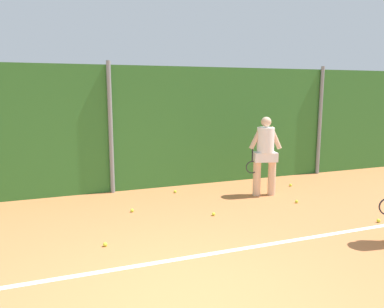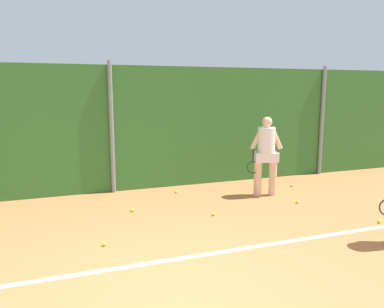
{
  "view_description": "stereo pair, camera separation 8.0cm",
  "coord_description": "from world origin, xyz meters",
  "px_view_note": "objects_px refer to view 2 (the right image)",
  "views": [
    {
      "loc": [
        -1.25,
        -3.62,
        2.35
      ],
      "look_at": [
        1.15,
        2.79,
        1.19
      ],
      "focal_mm": 35.2,
      "sensor_mm": 36.0,
      "label": 1
    },
    {
      "loc": [
        -1.17,
        -3.65,
        2.35
      ],
      "look_at": [
        1.15,
        2.79,
        1.19
      ],
      "focal_mm": 35.2,
      "sensor_mm": 36.0,
      "label": 2
    }
  ],
  "objects_px": {
    "tennis_ball_5": "(214,214)",
    "tennis_ball_7": "(379,221)",
    "tennis_ball_6": "(176,191)",
    "tennis_ball_1": "(104,244)",
    "tennis_ball_4": "(132,210)",
    "tennis_ball_11": "(292,185)",
    "player_midcourt": "(266,152)",
    "tennis_ball_8": "(297,202)"
  },
  "relations": [
    {
      "from": "tennis_ball_1",
      "to": "tennis_ball_6",
      "type": "distance_m",
      "value": 3.17
    },
    {
      "from": "tennis_ball_11",
      "to": "tennis_ball_6",
      "type": "bearing_deg",
      "value": 171.55
    },
    {
      "from": "tennis_ball_4",
      "to": "tennis_ball_11",
      "type": "height_order",
      "value": "same"
    },
    {
      "from": "player_midcourt",
      "to": "tennis_ball_8",
      "type": "distance_m",
      "value": 1.28
    },
    {
      "from": "player_midcourt",
      "to": "tennis_ball_4",
      "type": "xyz_separation_m",
      "value": [
        -3.05,
        -0.16,
        -0.96
      ]
    },
    {
      "from": "player_midcourt",
      "to": "tennis_ball_7",
      "type": "xyz_separation_m",
      "value": [
        0.99,
        -2.29,
        -0.96
      ]
    },
    {
      "from": "tennis_ball_8",
      "to": "tennis_ball_6",
      "type": "bearing_deg",
      "value": 142.64
    },
    {
      "from": "tennis_ball_5",
      "to": "tennis_ball_8",
      "type": "bearing_deg",
      "value": 3.89
    },
    {
      "from": "tennis_ball_5",
      "to": "tennis_ball_6",
      "type": "distance_m",
      "value": 1.79
    },
    {
      "from": "tennis_ball_4",
      "to": "tennis_ball_6",
      "type": "relative_size",
      "value": 1.0
    },
    {
      "from": "tennis_ball_1",
      "to": "tennis_ball_5",
      "type": "xyz_separation_m",
      "value": [
        2.12,
        0.73,
        0.0
      ]
    },
    {
      "from": "player_midcourt",
      "to": "tennis_ball_11",
      "type": "height_order",
      "value": "player_midcourt"
    },
    {
      "from": "tennis_ball_1",
      "to": "tennis_ball_8",
      "type": "distance_m",
      "value": 4.19
    },
    {
      "from": "tennis_ball_6",
      "to": "tennis_ball_4",
      "type": "bearing_deg",
      "value": -139.81
    },
    {
      "from": "tennis_ball_4",
      "to": "player_midcourt",
      "type": "bearing_deg",
      "value": 2.97
    },
    {
      "from": "tennis_ball_4",
      "to": "tennis_ball_5",
      "type": "xyz_separation_m",
      "value": [
        1.41,
        -0.75,
        0.0
      ]
    },
    {
      "from": "player_midcourt",
      "to": "tennis_ball_11",
      "type": "xyz_separation_m",
      "value": [
        1.04,
        0.45,
        -0.96
      ]
    },
    {
      "from": "tennis_ball_8",
      "to": "tennis_ball_5",
      "type": "bearing_deg",
      "value": -176.11
    },
    {
      "from": "player_midcourt",
      "to": "tennis_ball_5",
      "type": "distance_m",
      "value": 2.11
    },
    {
      "from": "tennis_ball_6",
      "to": "tennis_ball_1",
      "type": "bearing_deg",
      "value": -127.64
    },
    {
      "from": "tennis_ball_5",
      "to": "tennis_ball_7",
      "type": "relative_size",
      "value": 1.0
    },
    {
      "from": "tennis_ball_6",
      "to": "tennis_ball_11",
      "type": "bearing_deg",
      "value": -8.45
    },
    {
      "from": "tennis_ball_1",
      "to": "tennis_ball_5",
      "type": "relative_size",
      "value": 1.0
    },
    {
      "from": "tennis_ball_6",
      "to": "player_midcourt",
      "type": "bearing_deg",
      "value": -25.44
    },
    {
      "from": "tennis_ball_1",
      "to": "tennis_ball_8",
      "type": "height_order",
      "value": "same"
    },
    {
      "from": "tennis_ball_1",
      "to": "tennis_ball_6",
      "type": "relative_size",
      "value": 1.0
    },
    {
      "from": "tennis_ball_4",
      "to": "tennis_ball_6",
      "type": "bearing_deg",
      "value": 40.19
    },
    {
      "from": "tennis_ball_4",
      "to": "tennis_ball_11",
      "type": "distance_m",
      "value": 4.13
    },
    {
      "from": "player_midcourt",
      "to": "tennis_ball_1",
      "type": "distance_m",
      "value": 4.22
    },
    {
      "from": "tennis_ball_1",
      "to": "tennis_ball_8",
      "type": "xyz_separation_m",
      "value": [
        4.1,
        0.86,
        0.0
      ]
    },
    {
      "from": "tennis_ball_1",
      "to": "tennis_ball_11",
      "type": "height_order",
      "value": "same"
    },
    {
      "from": "tennis_ball_7",
      "to": "tennis_ball_11",
      "type": "distance_m",
      "value": 2.74
    },
    {
      "from": "player_midcourt",
      "to": "tennis_ball_7",
      "type": "relative_size",
      "value": 26.93
    },
    {
      "from": "player_midcourt",
      "to": "tennis_ball_11",
      "type": "distance_m",
      "value": 1.48
    },
    {
      "from": "player_midcourt",
      "to": "tennis_ball_5",
      "type": "relative_size",
      "value": 26.93
    },
    {
      "from": "tennis_ball_8",
      "to": "tennis_ball_11",
      "type": "relative_size",
      "value": 1.0
    },
    {
      "from": "player_midcourt",
      "to": "tennis_ball_6",
      "type": "distance_m",
      "value": 2.25
    },
    {
      "from": "tennis_ball_6",
      "to": "tennis_ball_11",
      "type": "distance_m",
      "value": 2.9
    },
    {
      "from": "tennis_ball_4",
      "to": "tennis_ball_5",
      "type": "bearing_deg",
      "value": -28.22
    },
    {
      "from": "tennis_ball_11",
      "to": "tennis_ball_7",
      "type": "bearing_deg",
      "value": -90.88
    },
    {
      "from": "tennis_ball_5",
      "to": "player_midcourt",
      "type": "bearing_deg",
      "value": 29.01
    },
    {
      "from": "tennis_ball_7",
      "to": "tennis_ball_11",
      "type": "relative_size",
      "value": 1.0
    }
  ]
}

